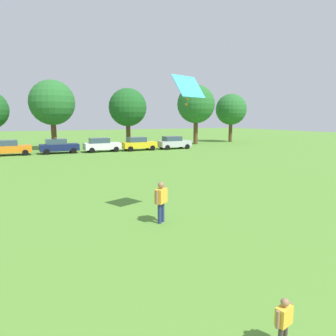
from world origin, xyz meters
name	(u,v)px	position (x,y,z in m)	size (l,w,h in m)	color
ground_plane	(51,164)	(0.00, 30.00, 0.00)	(160.00, 160.00, 0.00)	#568C33
child_kite_flyer	(284,319)	(1.27, 4.05, 0.57)	(0.45, 0.24, 0.96)	#3F3833
adult_bystander	(161,199)	(2.20, 11.20, 0.96)	(0.65, 0.55, 1.62)	navy
kite	(189,88)	(3.47, 11.36, 5.22)	(1.50, 1.05, 1.17)	#3FBFE5
parked_car_orange_0	(9,148)	(-3.32, 38.79, 0.86)	(4.30, 2.02, 1.68)	orange
parked_car_navy_1	(58,146)	(1.78, 38.62, 0.86)	(4.30, 2.02, 1.68)	#141E4C
parked_car_white_2	(102,145)	(6.68, 38.08, 0.86)	(4.30, 2.02, 1.68)	white
parked_car_yellow_3	(138,144)	(11.30, 37.74, 0.86)	(4.30, 2.02, 1.68)	yellow
parked_car_silver_4	(174,142)	(16.19, 37.50, 0.86)	(4.30, 2.02, 1.68)	silver
tree_center_left	(52,103)	(1.85, 43.22, 5.95)	(5.66, 5.66, 8.81)	brown
tree_center_right	(128,108)	(11.61, 42.52, 5.48)	(5.21, 5.21, 8.12)	brown
tree_right	(196,104)	(22.85, 43.02, 6.13)	(5.83, 5.83, 9.08)	brown
tree_far_right	(231,110)	(30.63, 44.43, 5.47)	(5.20, 5.20, 8.10)	brown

